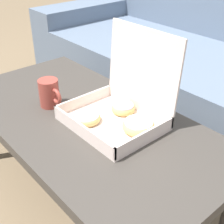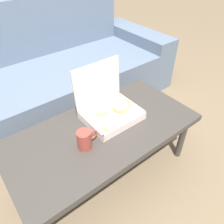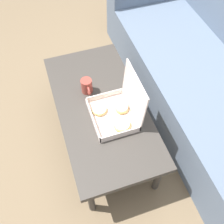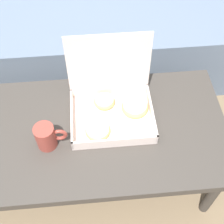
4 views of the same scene
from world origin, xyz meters
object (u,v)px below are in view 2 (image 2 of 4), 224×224
object	(u,v)px
coffee_mug	(85,139)
couch	(40,80)
coffee_table	(103,134)
pastry_box	(109,107)

from	to	relation	value
coffee_mug	couch	bearing A→B (deg)	81.20
couch	coffee_mug	world-z (taller)	couch
couch	coffee_table	size ratio (longest dim) A/B	2.12
coffee_table	coffee_mug	xyz separation A→B (m)	(-0.15, -0.05, 0.09)
coffee_mug	pastry_box	bearing A→B (deg)	27.00
couch	coffee_mug	size ratio (longest dim) A/B	19.97
couch	coffee_table	bearing A→B (deg)	-90.00
pastry_box	coffee_mug	bearing A→B (deg)	-153.00
couch	coffee_table	xyz separation A→B (m)	(0.00, -0.95, 0.07)
pastry_box	coffee_mug	size ratio (longest dim) A/B	2.74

